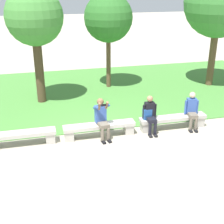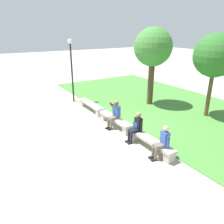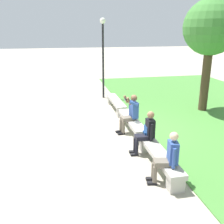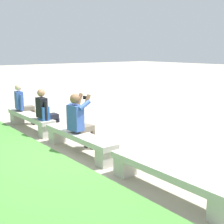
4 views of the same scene
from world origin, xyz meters
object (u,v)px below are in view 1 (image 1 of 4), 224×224
(bench_near, at_px, (99,128))
(person_distant, at_px, (150,114))
(bench_mid, at_px, (173,120))
(tree_behind_wall, at_px, (219,3))
(tree_left_background, at_px, (108,18))
(backpack, at_px, (147,114))
(person_companion, at_px, (192,109))
(person_photographer, at_px, (102,117))
(tree_right_background, at_px, (34,18))
(bench_main, at_px, (17,137))

(bench_near, height_order, person_distant, person_distant)
(bench_near, relative_size, bench_mid, 1.00)
(bench_near, distance_m, tree_behind_wall, 8.29)
(tree_left_background, bearing_deg, backpack, -87.96)
(bench_mid, distance_m, person_companion, 0.74)
(tree_left_background, bearing_deg, person_companion, -70.60)
(bench_near, bearing_deg, person_distant, -2.22)
(tree_behind_wall, bearing_deg, person_companion, -126.71)
(person_photographer, relative_size, backpack, 3.08)
(bench_mid, xyz_separation_m, tree_right_background, (-4.30, 3.68, 3.10))
(person_photographer, bearing_deg, person_distant, 0.35)
(bench_near, distance_m, person_companion, 3.25)
(bench_near, height_order, person_photographer, person_photographer)
(tree_behind_wall, distance_m, tree_right_background, 8.05)
(person_photographer, height_order, tree_left_background, tree_left_background)
(person_distant, height_order, person_companion, same)
(person_distant, relative_size, tree_right_background, 0.27)
(tree_behind_wall, bearing_deg, bench_near, -147.20)
(bench_main, relative_size, tree_behind_wall, 0.44)
(tree_left_background, bearing_deg, bench_mid, -77.28)
(person_photographer, height_order, person_companion, person_photographer)
(bench_near, xyz_separation_m, tree_behind_wall, (6.31, 4.07, 3.51))
(person_photographer, bearing_deg, backpack, 3.41)
(bench_mid, relative_size, tree_left_background, 0.55)
(backpack, xyz_separation_m, tree_behind_wall, (4.67, 4.05, 3.19))
(bench_main, xyz_separation_m, tree_behind_wall, (8.90, 4.07, 3.51))
(bench_mid, bearing_deg, tree_right_background, 139.42)
(tree_left_background, bearing_deg, person_distant, -87.16)
(tree_left_background, relative_size, tree_right_background, 0.94)
(person_photographer, xyz_separation_m, person_distant, (1.65, 0.01, -0.06))
(bench_near, xyz_separation_m, backpack, (1.64, 0.02, 0.32))
(bench_main, height_order, backpack, backpack)
(bench_near, height_order, bench_mid, same)
(bench_mid, relative_size, tree_right_background, 0.51)
(bench_near, relative_size, backpack, 5.49)
(person_companion, distance_m, tree_behind_wall, 6.04)
(bench_mid, bearing_deg, backpack, 178.96)
(person_companion, bearing_deg, bench_near, 178.85)
(person_companion, relative_size, backpack, 2.94)
(bench_mid, relative_size, person_photographer, 1.78)
(bench_mid, xyz_separation_m, tree_left_background, (-1.12, 4.94, 2.89))
(backpack, distance_m, tree_right_background, 5.70)
(person_distant, bearing_deg, backpack, 131.41)
(bench_main, relative_size, tree_right_background, 0.51)
(backpack, bearing_deg, bench_main, -179.77)
(bench_main, bearing_deg, tree_behind_wall, 24.57)
(person_companion, distance_m, tree_right_background, 6.79)
(bench_main, distance_m, backpack, 4.24)
(person_distant, bearing_deg, person_companion, 0.05)
(bench_mid, relative_size, backpack, 5.49)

